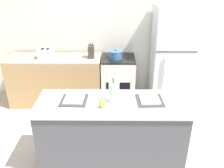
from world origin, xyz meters
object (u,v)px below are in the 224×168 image
at_px(knife_block, 91,52).
at_px(plate_setting_left, 74,100).
at_px(toaster, 46,54).
at_px(pear_figurine, 102,103).
at_px(plate_setting_right, 150,100).
at_px(stove_range, 118,81).
at_px(refrigerator, 171,58).
at_px(cooking_pot, 115,55).
at_px(flower_vase, 114,90).

bearing_deg(knife_block, plate_setting_left, -92.66).
bearing_deg(toaster, knife_block, 2.39).
distance_m(pear_figurine, plate_setting_right, 0.58).
bearing_deg(knife_block, stove_range, 0.51).
height_order(stove_range, knife_block, knife_block).
xyz_separation_m(toaster, knife_block, (0.80, 0.03, 0.03)).
height_order(plate_setting_right, knife_block, knife_block).
distance_m(stove_range, pear_figurine, 1.80).
distance_m(stove_range, toaster, 1.39).
relative_size(refrigerator, pear_figurine, 13.46).
distance_m(stove_range, refrigerator, 1.05).
relative_size(plate_setting_right, knife_block, 1.21).
bearing_deg(cooking_pot, stove_range, 42.24).
bearing_deg(toaster, pear_figurine, -57.35).
bearing_deg(plate_setting_left, pear_figurine, -23.74).
height_order(toaster, knife_block, knife_block).
distance_m(plate_setting_left, plate_setting_right, 0.91).
relative_size(stove_range, plate_setting_right, 2.79).
height_order(plate_setting_left, cooking_pot, cooking_pot).
bearing_deg(knife_block, toaster, -177.61).
bearing_deg(refrigerator, plate_setting_left, -133.86).
bearing_deg(plate_setting_left, refrigerator, 46.14).
height_order(flower_vase, plate_setting_left, flower_vase).
bearing_deg(flower_vase, stove_range, 87.20).
bearing_deg(flower_vase, plate_setting_left, 177.11).
bearing_deg(refrigerator, pear_figurine, -124.07).
bearing_deg(plate_setting_right, flower_vase, -176.81).
xyz_separation_m(refrigerator, knife_block, (-1.43, -0.01, 0.11)).
bearing_deg(refrigerator, cooking_pot, -177.29).
relative_size(refrigerator, toaster, 6.47).
distance_m(plate_setting_left, knife_block, 1.56).
relative_size(flower_vase, plate_setting_right, 1.34).
bearing_deg(pear_figurine, refrigerator, 55.93).
relative_size(stove_range, knife_block, 3.37).
bearing_deg(stove_range, pear_figurine, -96.98).
bearing_deg(refrigerator, flower_vase, -122.91).
bearing_deg(plate_setting_right, cooking_pot, 104.93).
height_order(pear_figurine, knife_block, knife_block).
bearing_deg(cooking_pot, refrigerator, 2.71).
xyz_separation_m(plate_setting_right, cooking_pot, (-0.40, 1.52, 0.06)).
xyz_separation_m(plate_setting_left, knife_block, (0.07, 1.56, 0.10)).
distance_m(pear_figurine, knife_block, 1.73).
distance_m(pear_figurine, cooking_pot, 1.68).
bearing_deg(stove_range, plate_setting_left, -109.48).
distance_m(plate_setting_left, toaster, 1.69).
distance_m(flower_vase, plate_setting_left, 0.50).
relative_size(refrigerator, knife_block, 6.71).
bearing_deg(toaster, plate_setting_left, -64.39).
height_order(pear_figurine, plate_setting_left, pear_figurine).
bearing_deg(stove_range, toaster, -178.31).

